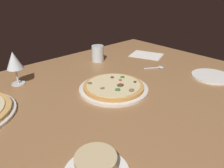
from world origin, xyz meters
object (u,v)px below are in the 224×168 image
Objects in this scene: wine_glass_far at (14,61)px; paper_menu at (146,55)px; pizza_main at (114,87)px; ramekin_on_saucer at (96,167)px; side_plate at (211,76)px; spoon at (158,67)px; water_glass at (98,54)px.

wine_glass_far reaches higher than paper_menu.
pizza_main is 52.12cm from paper_menu.
side_plate is at bearing -174.11° from ramekin_on_saucer.
pizza_main is 2.77× the size of spoon.
side_plate is (-72.90, 56.25, -10.38)cm from wine_glass_far.
ramekin_on_saucer is at bearing 41.90° from pizza_main.
pizza_main is at bearing 3.69° from spoon.
side_plate is at bearing 111.13° from spoon.
wine_glass_far is (-5.93, -64.39, 8.33)cm from ramekin_on_saucer.
spoon is (-16.65, 31.25, -3.67)cm from water_glass.
spoon reaches higher than side_plate.
water_glass is at bearing -61.95° from spoon.
pizza_main reaches higher than spoon.
wine_glass_far reaches higher than pizza_main.
pizza_main is 38.37cm from water_glass.
wine_glass_far is 0.80× the size of paper_menu.
spoon reaches higher than paper_menu.
water_glass reaches higher than side_plate.
water_glass is 35.60cm from spoon.
wine_glass_far reaches higher than water_glass.
ramekin_on_saucer is 0.86× the size of paper_menu.
water_glass is (-46.68, 0.24, -6.71)cm from wine_glass_far.
water_glass is 0.85× the size of spoon.
side_plate is (-78.82, -8.14, -2.05)cm from ramekin_on_saucer.
pizza_main is 45.04cm from wine_glass_far.
wine_glass_far is at bearing -37.66° from side_plate.
paper_menu is 22.48cm from spoon.
water_glass reaches higher than ramekin_on_saucer.
paper_menu is at bearing -147.85° from ramekin_on_saucer.
water_glass is 61.96cm from side_plate.
wine_glass_far is 71.48cm from spoon.
spoon is at bearing 153.56° from wine_glass_far.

